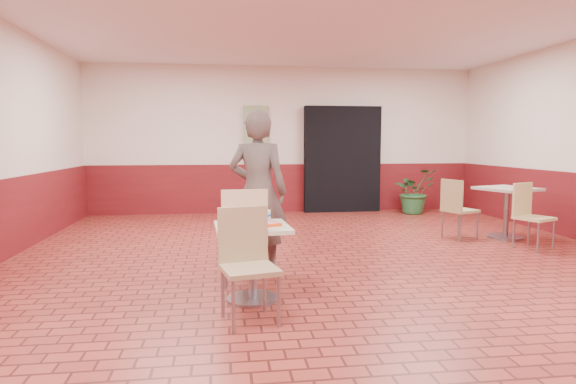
{
  "coord_description": "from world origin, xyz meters",
  "views": [
    {
      "loc": [
        -1.28,
        -4.95,
        1.46
      ],
      "look_at": [
        -0.62,
        -0.11,
        0.95
      ],
      "focal_mm": 30.0,
      "sensor_mm": 36.0,
      "label": 1
    }
  ],
  "objects": [
    {
      "name": "room_shell",
      "position": [
        0.0,
        0.0,
        1.5
      ],
      "size": [
        8.01,
        10.01,
        3.01
      ],
      "color": "maroon",
      "rests_on": "ground"
    },
    {
      "name": "wainscot_band",
      "position": [
        0.0,
        0.0,
        0.5
      ],
      "size": [
        8.0,
        10.0,
        1.0
      ],
      "color": "maroon",
      "rests_on": "ground"
    },
    {
      "name": "corridor_doorway",
      "position": [
        1.2,
        4.88,
        1.1
      ],
      "size": [
        1.6,
        0.22,
        2.2
      ],
      "primitive_type": "cube",
      "color": "black",
      "rests_on": "ground"
    },
    {
      "name": "promo_poster",
      "position": [
        -0.6,
        4.94,
        1.6
      ],
      "size": [
        0.5,
        0.03,
        1.2
      ],
      "primitive_type": "cube",
      "color": "gray",
      "rests_on": "wainscot_band"
    },
    {
      "name": "main_table",
      "position": [
        -1.02,
        -0.61,
        0.47
      ],
      "size": [
        0.66,
        0.66,
        0.7
      ],
      "rotation": [
        0.0,
        0.0,
        0.06
      ],
      "color": "beige",
      "rests_on": "ground"
    },
    {
      "name": "chair_main_front",
      "position": [
        -1.1,
        -1.09,
        0.52
      ],
      "size": [
        0.51,
        0.51,
        0.92
      ],
      "rotation": [
        0.0,
        0.0,
        0.22
      ],
      "color": "tan",
      "rests_on": "ground"
    },
    {
      "name": "chair_main_back",
      "position": [
        -1.08,
        -0.12,
        0.55
      ],
      "size": [
        0.48,
        0.48,
        0.99
      ],
      "rotation": [
        0.0,
        0.0,
        3.18
      ],
      "color": "#E6BA8A",
      "rests_on": "ground"
    },
    {
      "name": "customer",
      "position": [
        -0.9,
        0.4,
        0.91
      ],
      "size": [
        0.76,
        0.61,
        1.81
      ],
      "primitive_type": "imported",
      "rotation": [
        0.0,
        0.0,
        2.85
      ],
      "color": "brown",
      "rests_on": "ground"
    },
    {
      "name": "serving_tray",
      "position": [
        -1.02,
        -0.61,
        0.71
      ],
      "size": [
        0.44,
        0.34,
        0.03
      ],
      "rotation": [
        0.0,
        0.0,
        0.34
      ],
      "color": "#E94511",
      "rests_on": "main_table"
    },
    {
      "name": "ring_donut",
      "position": [
        -1.16,
        -0.53,
        0.74
      ],
      "size": [
        0.11,
        0.11,
        0.03
      ],
      "primitive_type": "torus",
      "rotation": [
        0.0,
        0.0,
        -0.1
      ],
      "color": "#C17846",
      "rests_on": "serving_tray"
    },
    {
      "name": "long_john_donut",
      "position": [
        -0.96,
        -0.63,
        0.75
      ],
      "size": [
        0.16,
        0.12,
        0.05
      ],
      "rotation": [
        0.0,
        0.0,
        -0.4
      ],
      "color": "#EDB945",
      "rests_on": "serving_tray"
    },
    {
      "name": "paper_cup",
      "position": [
        -0.88,
        -0.55,
        0.78
      ],
      "size": [
        0.08,
        0.08,
        0.1
      ],
      "rotation": [
        0.0,
        0.0,
        0.07
      ],
      "color": "silver",
      "rests_on": "serving_tray"
    },
    {
      "name": "second_table",
      "position": [
        2.98,
        1.77,
        0.52
      ],
      "size": [
        0.74,
        0.74,
        0.78
      ],
      "rotation": [
        0.0,
        0.0,
        0.32
      ],
      "color": "#BEAC99",
      "rests_on": "ground"
    },
    {
      "name": "chair_second_left",
      "position": [
        2.21,
        1.82,
        0.5
      ],
      "size": [
        0.53,
        0.53,
        0.9
      ],
      "rotation": [
        0.0,
        0.0,
        1.92
      ],
      "color": "tan",
      "rests_on": "ground"
    },
    {
      "name": "chair_second_front",
      "position": [
        2.9,
        1.1,
        0.5
      ],
      "size": [
        0.54,
        0.54,
        0.89
      ],
      "rotation": [
        0.0,
        0.0,
        0.41
      ],
      "color": "#E0D186",
      "rests_on": "ground"
    },
    {
      "name": "potted_plant",
      "position": [
        2.59,
        4.39,
        0.46
      ],
      "size": [
        1.02,
        0.95,
        0.92
      ],
      "primitive_type": "imported",
      "rotation": [
        0.0,
        0.0,
        0.33
      ],
      "color": "#276330",
      "rests_on": "ground"
    }
  ]
}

